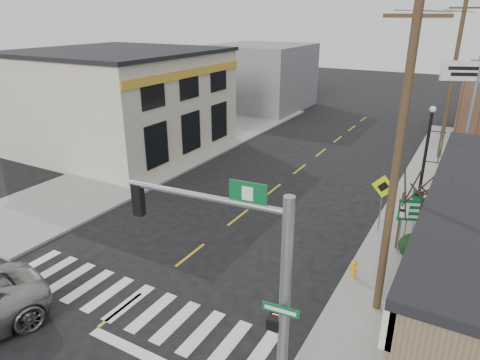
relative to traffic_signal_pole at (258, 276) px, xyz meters
The scene contains 17 objects.
ground 6.62m from the traffic_signal_pole, behind, with size 140.00×140.00×0.00m, color black.
sidewalk_right 14.61m from the traffic_signal_pole, 75.77° to the left, with size 6.00×38.00×0.13m, color gray.
sidewalk_left 20.30m from the traffic_signal_pole, 136.55° to the left, with size 6.00×38.00×0.13m, color gray.
center_line 10.94m from the traffic_signal_pole, 122.21° to the left, with size 0.12×56.00×0.01m, color gold.
crosswalk 6.67m from the traffic_signal_pole, 168.22° to the left, with size 11.00×2.20×0.01m, color silver.
left_building 23.67m from the traffic_signal_pole, 141.46° to the left, with size 12.00×12.00×6.80m, color beige.
bldg_distant_left 36.68m from the traffic_signal_pole, 116.76° to the left, with size 9.00×10.00×6.40m, color gray.
traffic_signal_pole is the anchor object (origin of this frame).
guide_sign 9.68m from the traffic_signal_pole, 75.50° to the left, with size 1.45×0.13×2.53m.
fire_hydrant 7.08m from the traffic_signal_pole, 82.91° to the left, with size 0.21×0.21×0.67m.
ped_crossing_sign 10.57m from the traffic_signal_pole, 85.68° to the left, with size 1.04×0.07×2.69m.
lamp_post 12.75m from the traffic_signal_pole, 80.41° to the left, with size 0.70×0.55×5.42m.
dance_center_sign 16.79m from the traffic_signal_pole, 77.92° to the left, with size 3.47×0.22×7.38m.
bare_tree 7.72m from the traffic_signal_pole, 69.34° to the left, with size 2.42×2.42×4.85m.
shrub_back 9.79m from the traffic_signal_pole, 74.84° to the left, with size 1.05×1.05×0.79m, color black.
utility_pole_near 5.52m from the traffic_signal_pole, 67.98° to the left, with size 1.69×0.25×9.74m.
utility_pole_far 23.51m from the traffic_signal_pole, 85.14° to the left, with size 1.77×0.26×10.15m.
Camera 1 is at (9.29, -8.33, 9.28)m, focal length 32.00 mm.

